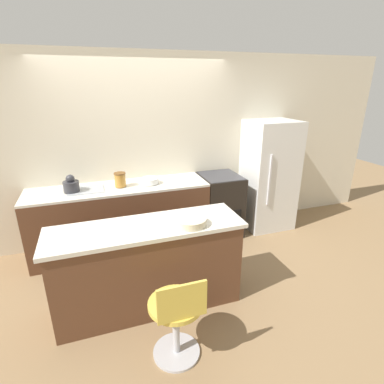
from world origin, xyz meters
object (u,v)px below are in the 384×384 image
(stool_chair, at_px, (177,319))
(mixing_bowl, at_px, (150,181))
(kettle, at_px, (71,185))
(oven_range, at_px, (220,205))
(refrigerator, at_px, (269,176))

(stool_chair, bearing_deg, mixing_bowl, 84.19)
(stool_chair, relative_size, kettle, 3.88)
(mixing_bowl, bearing_deg, kettle, 180.00)
(oven_range, relative_size, kettle, 4.24)
(oven_range, distance_m, mixing_bowl, 1.16)
(oven_range, distance_m, refrigerator, 0.90)
(stool_chair, bearing_deg, oven_range, 57.45)
(stool_chair, xyz_separation_m, kettle, (-0.79, 1.94, 0.61))
(oven_range, relative_size, refrigerator, 0.55)
(stool_chair, bearing_deg, kettle, 112.06)
(oven_range, bearing_deg, mixing_bowl, -179.12)
(refrigerator, xyz_separation_m, mixing_bowl, (-1.87, -0.02, 0.12))
(refrigerator, relative_size, mixing_bowl, 7.17)
(kettle, bearing_deg, mixing_bowl, 0.00)
(oven_range, height_order, refrigerator, refrigerator)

